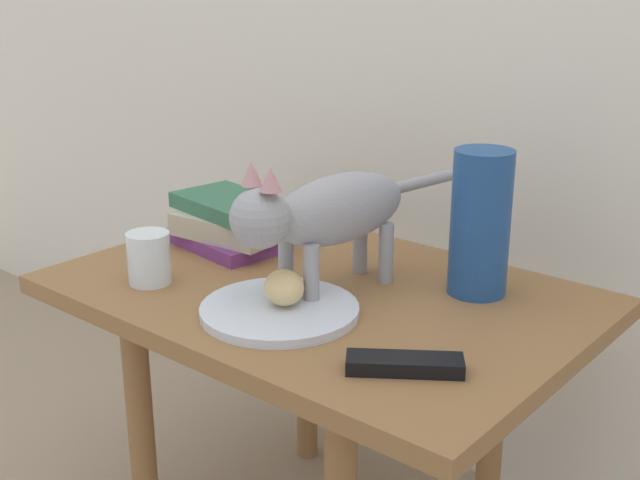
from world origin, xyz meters
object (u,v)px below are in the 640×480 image
at_px(plate, 280,310).
at_px(cat, 325,213).
at_px(side_table, 320,325).
at_px(green_vase, 480,223).
at_px(tv_remote, 405,364).
at_px(bread_roll, 284,287).
at_px(book_stack, 229,223).
at_px(candle_jar, 149,261).

distance_m(plate, cat, 0.17).
bearing_deg(side_table, plate, -78.87).
relative_size(side_table, green_vase, 3.65).
bearing_deg(side_table, cat, -30.85).
bearing_deg(tv_remote, bread_roll, 134.84).
height_order(plate, cat, cat).
bearing_deg(book_stack, cat, -11.92).
bearing_deg(cat, plate, -88.76).
bearing_deg(bread_roll, book_stack, 150.57).
distance_m(side_table, bread_roll, 0.15).
distance_m(bread_roll, green_vase, 0.32).
xyz_separation_m(side_table, plate, (0.02, -0.12, 0.07)).
bearing_deg(green_vase, tv_remote, -77.81).
xyz_separation_m(green_vase, candle_jar, (-0.43, -0.30, -0.08)).
bearing_deg(bread_roll, candle_jar, -168.14).
bearing_deg(tv_remote, green_vase, 66.71).
height_order(bread_roll, tv_remote, bread_roll).
xyz_separation_m(side_table, book_stack, (-0.25, 0.04, 0.11)).
height_order(candle_jar, tv_remote, candle_jar).
xyz_separation_m(book_stack, green_vase, (0.46, 0.10, 0.07)).
bearing_deg(book_stack, bread_roll, -29.43).
relative_size(side_table, plate, 3.54).
distance_m(side_table, plate, 0.15).
xyz_separation_m(side_table, cat, (0.02, -0.01, 0.20)).
relative_size(side_table, cat, 1.76).
relative_size(plate, bread_roll, 2.96).
xyz_separation_m(green_vase, tv_remote, (0.06, -0.29, -0.10)).
distance_m(plate, bread_roll, 0.03).
height_order(plate, book_stack, book_stack).
distance_m(book_stack, tv_remote, 0.56).
relative_size(cat, candle_jar, 5.60).
bearing_deg(candle_jar, side_table, 35.67).
xyz_separation_m(plate, cat, (-0.00, 0.11, 0.13)).
bearing_deg(tv_remote, plate, 137.68).
xyz_separation_m(candle_jar, tv_remote, (0.49, 0.01, -0.03)).
distance_m(side_table, tv_remote, 0.32).
height_order(cat, book_stack, cat).
relative_size(cat, green_vase, 2.07).
distance_m(bread_roll, candle_jar, 0.25).
xyz_separation_m(side_table, candle_jar, (-0.23, -0.16, 0.10)).
height_order(book_stack, candle_jar, book_stack).
height_order(side_table, cat, cat).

